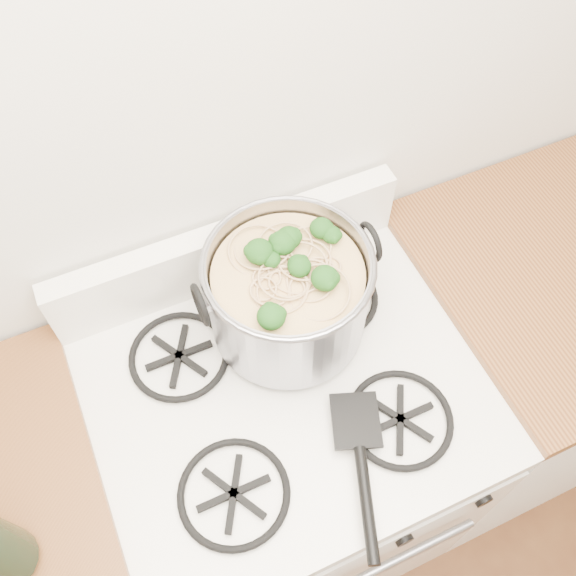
{
  "coord_description": "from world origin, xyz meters",
  "views": [
    {
      "loc": [
        -0.21,
        0.79,
        2.07
      ],
      "look_at": [
        0.06,
        1.39,
        1.05
      ],
      "focal_mm": 40.0,
      "sensor_mm": 36.0,
      "label": 1
    }
  ],
  "objects_px": {
    "gas_range": "(287,464)",
    "glass_bowl": "(286,285)",
    "spatula": "(356,419)",
    "stock_pot": "(288,294)"
  },
  "relations": [
    {
      "from": "stock_pot",
      "to": "glass_bowl",
      "type": "distance_m",
      "value": 0.12
    },
    {
      "from": "stock_pot",
      "to": "spatula",
      "type": "height_order",
      "value": "stock_pot"
    },
    {
      "from": "gas_range",
      "to": "glass_bowl",
      "type": "height_order",
      "value": "glass_bowl"
    },
    {
      "from": "gas_range",
      "to": "spatula",
      "type": "distance_m",
      "value": 0.52
    },
    {
      "from": "stock_pot",
      "to": "spatula",
      "type": "relative_size",
      "value": 1.14
    },
    {
      "from": "stock_pot",
      "to": "gas_range",
      "type": "bearing_deg",
      "value": -114.77
    },
    {
      "from": "glass_bowl",
      "to": "gas_range",
      "type": "bearing_deg",
      "value": -113.32
    },
    {
      "from": "stock_pot",
      "to": "spatula",
      "type": "distance_m",
      "value": 0.27
    },
    {
      "from": "gas_range",
      "to": "glass_bowl",
      "type": "xyz_separation_m",
      "value": [
        0.09,
        0.21,
        0.5
      ]
    },
    {
      "from": "gas_range",
      "to": "glass_bowl",
      "type": "bearing_deg",
      "value": 66.68
    }
  ]
}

